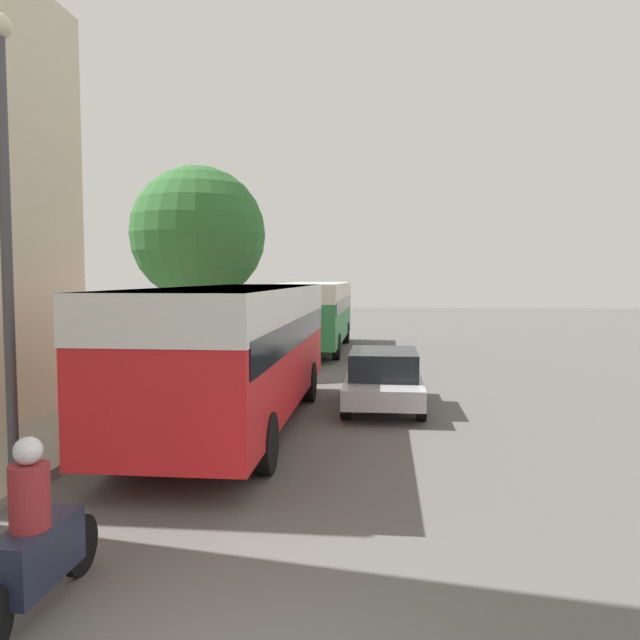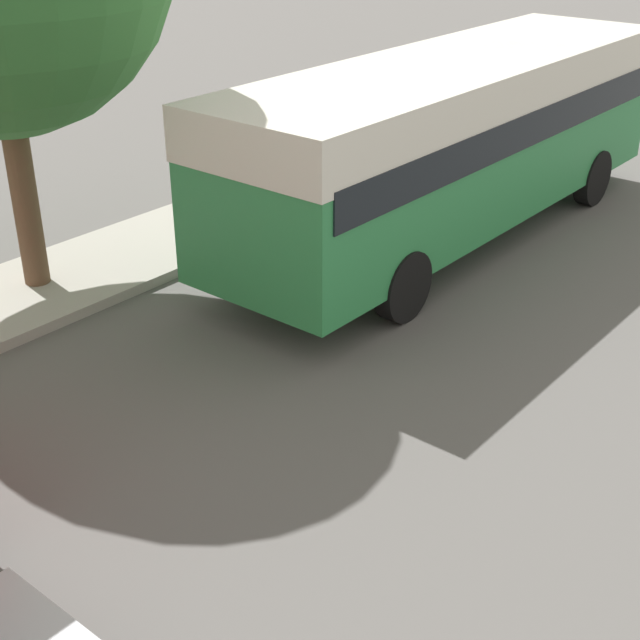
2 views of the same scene
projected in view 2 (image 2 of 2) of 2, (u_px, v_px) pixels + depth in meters
name	position (u px, v px, depth m)	size (l,w,h in m)	color
bus_following	(455.00, 123.00, 14.00)	(2.59, 9.69, 2.90)	#2D8447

